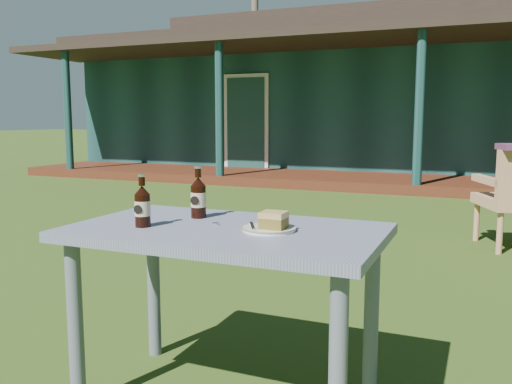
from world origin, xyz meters
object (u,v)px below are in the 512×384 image
at_px(cake_slice, 274,220).
at_px(cola_bottle_near, 198,197).
at_px(cola_bottle_far, 142,206).
at_px(plate, 269,229).
at_px(cafe_table, 226,253).

height_order(cake_slice, cola_bottle_near, cola_bottle_near).
distance_m(cake_slice, cola_bottle_near, 0.43).
bearing_deg(cake_slice, cola_bottle_far, -167.94).
height_order(plate, cola_bottle_far, cola_bottle_far).
height_order(plate, cake_slice, cake_slice).
bearing_deg(cafe_table, cola_bottle_far, -159.09).
distance_m(cafe_table, cake_slice, 0.25).
relative_size(cola_bottle_near, cola_bottle_far, 1.07).
xyz_separation_m(cake_slice, cola_bottle_near, (-0.40, 0.15, 0.04)).
relative_size(cake_slice, cola_bottle_near, 0.42).
relative_size(plate, cola_bottle_far, 0.99).
bearing_deg(cola_bottle_near, cafe_table, -35.29).
bearing_deg(cola_bottle_near, plate, -19.57).
height_order(cafe_table, cola_bottle_far, cola_bottle_far).
bearing_deg(cola_bottle_far, cola_bottle_near, 67.48).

